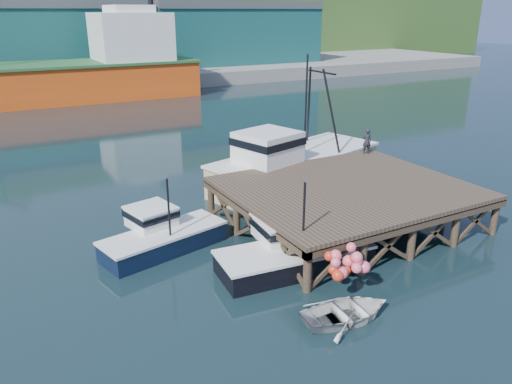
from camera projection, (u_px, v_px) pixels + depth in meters
ground at (255, 245)px, 24.18m from camera, size 300.00×300.00×0.00m
wharf at (349, 190)px, 25.87m from camera, size 12.00×10.00×2.62m
far_quay at (48, 74)px, 81.38m from camera, size 160.00×40.00×2.00m
warehouse_mid at (48, 40)px, 75.39m from camera, size 28.00×16.00×9.00m
warehouse_right at (226, 36)px, 89.04m from camera, size 30.00×16.00×9.00m
hillside at (21, 9)px, 102.62m from camera, size 220.00×50.00×22.00m
boat_navy at (161, 234)px, 23.63m from camera, size 6.31×3.97×3.73m
boat_black at (292, 250)px, 21.98m from camera, size 7.06×5.91×4.24m
trawler at (293, 160)px, 32.00m from camera, size 13.02×7.57×8.23m
dinghy at (347, 312)px, 18.23m from camera, size 3.74×2.88×0.72m
dockworker at (367, 141)px, 31.58m from camera, size 0.68×0.56×1.60m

